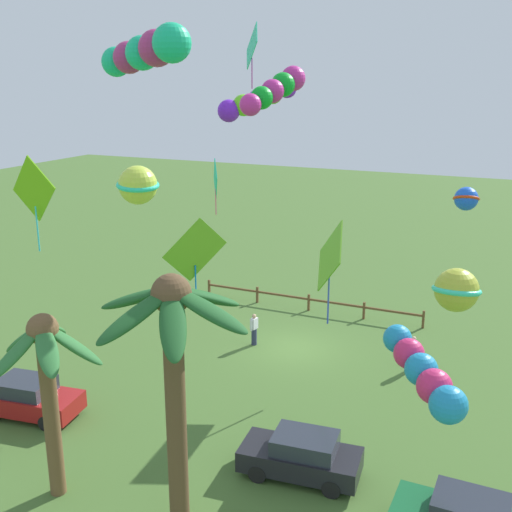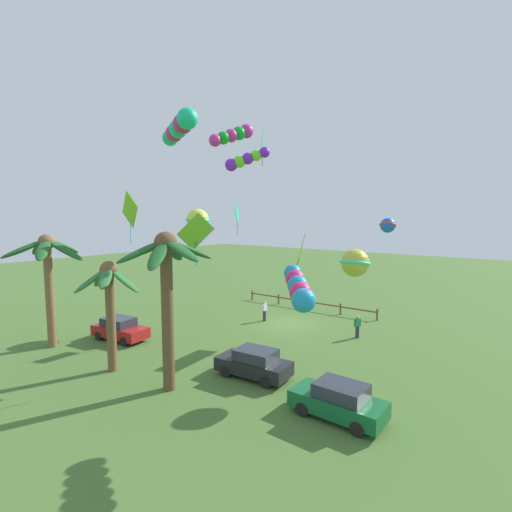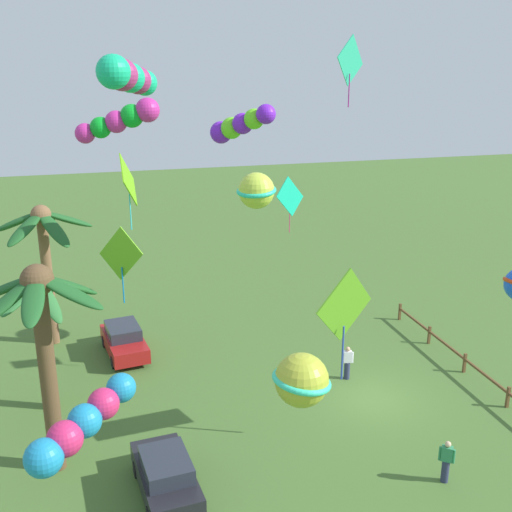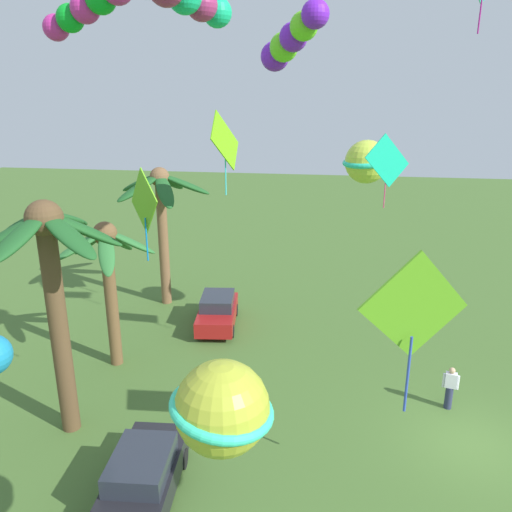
% 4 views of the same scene
% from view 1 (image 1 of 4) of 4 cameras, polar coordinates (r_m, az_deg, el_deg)
% --- Properties ---
extents(ground_plane, '(120.00, 120.00, 0.00)m').
position_cam_1_polar(ground_plane, '(30.66, 3.46, -8.36)').
color(ground_plane, '#476B2D').
extents(palm_tree_0, '(4.68, 4.43, 7.66)m').
position_cam_1_polar(palm_tree_0, '(17.18, -7.53, -7.94)').
color(palm_tree_0, brown).
rests_on(palm_tree_0, ground).
extents(palm_tree_2, '(3.48, 3.63, 6.00)m').
position_cam_1_polar(palm_tree_2, '(19.86, -18.56, -9.46)').
color(palm_tree_2, brown).
rests_on(palm_tree_2, ground).
extents(rail_fence, '(12.73, 0.12, 0.95)m').
position_cam_1_polar(rail_fence, '(35.24, 4.82, -4.04)').
color(rail_fence, brown).
rests_on(rail_fence, ground).
extents(parked_car_0, '(4.04, 2.05, 1.51)m').
position_cam_1_polar(parked_car_0, '(21.45, 4.14, -17.63)').
color(parked_car_0, black).
rests_on(parked_car_0, ground).
extents(parked_car_1, '(4.09, 2.21, 1.51)m').
position_cam_1_polar(parked_car_1, '(26.18, -19.94, -12.01)').
color(parked_car_1, '#A51919').
rests_on(parked_car_1, ground).
extents(spectator_0, '(0.41, 0.46, 1.59)m').
position_cam_1_polar(spectator_0, '(29.04, 14.07, -8.52)').
color(spectator_0, '#2D3351').
rests_on(spectator_0, ground).
extents(spectator_1, '(0.30, 0.54, 1.59)m').
position_cam_1_polar(spectator_1, '(30.68, -0.17, -6.66)').
color(spectator_1, '#2D3351').
rests_on(spectator_1, ground).
extents(kite_tube_0, '(3.92, 2.31, 1.50)m').
position_cam_1_polar(kite_tube_0, '(20.16, -9.97, 17.81)').
color(kite_tube_0, '#15C47F').
extents(kite_diamond_1, '(1.74, 2.84, 4.51)m').
position_cam_1_polar(kite_diamond_1, '(25.71, 6.71, -0.19)').
color(kite_diamond_1, '#65B524').
extents(kite_ball_2, '(2.66, 2.66, 1.70)m').
position_cam_1_polar(kite_ball_2, '(28.00, -10.69, 6.35)').
color(kite_ball_2, '#C5DE42').
extents(kite_diamond_3, '(0.93, 1.48, 2.40)m').
position_cam_1_polar(kite_diamond_3, '(26.48, -3.71, 6.97)').
color(kite_diamond_3, '#16D0A0').
extents(kite_ball_4, '(1.65, 1.65, 1.43)m').
position_cam_1_polar(kite_ball_4, '(21.25, 17.76, -2.96)').
color(kite_ball_4, gold).
extents(kite_diamond_5, '(1.50, 1.42, 2.83)m').
position_cam_1_polar(kite_diamond_5, '(19.19, -5.58, 0.45)').
color(kite_diamond_5, '#6ABC20').
extents(kite_tube_6, '(2.41, 1.85, 1.45)m').
position_cam_1_polar(kite_tube_6, '(22.25, -0.16, 13.89)').
color(kite_tube_6, '#751ED7').
extents(kite_diamond_7, '(1.20, 1.58, 2.70)m').
position_cam_1_polar(kite_diamond_7, '(27.75, -0.37, 18.47)').
color(kite_diamond_7, '#2DCC99').
extents(kite_diamond_8, '(2.50, 0.69, 3.53)m').
position_cam_1_polar(kite_diamond_8, '(23.70, -19.54, 5.63)').
color(kite_diamond_8, '#6EC613').
extents(kite_tube_9, '(2.44, 2.70, 1.47)m').
position_cam_1_polar(kite_tube_9, '(16.24, 15.06, -10.29)').
color(kite_tube_9, '#1B88BE').
extents(kite_tube_10, '(1.14, 2.39, 1.29)m').
position_cam_1_polar(kite_tube_10, '(17.51, 1.76, 14.89)').
color(kite_tube_10, '#CB2990').
extents(kite_ball_11, '(1.25, 1.23, 0.98)m').
position_cam_1_polar(kite_ball_11, '(27.51, 18.56, 4.96)').
color(kite_ball_11, blue).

